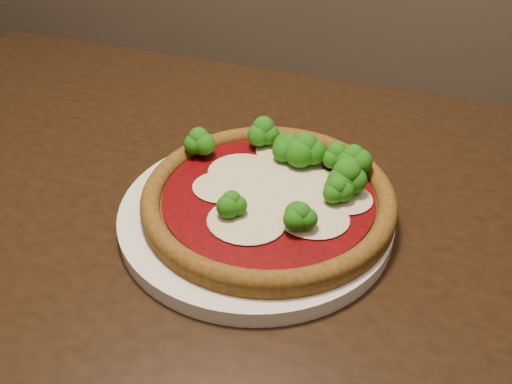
% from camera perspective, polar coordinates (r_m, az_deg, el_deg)
% --- Properties ---
extents(dining_table, '(1.11, 0.81, 0.75)m').
position_cam_1_polar(dining_table, '(0.70, -5.42, -9.28)').
color(dining_table, black).
rests_on(dining_table, floor).
extents(plate, '(0.29, 0.29, 0.02)m').
position_cam_1_polar(plate, '(0.62, 0.00, -2.29)').
color(plate, white).
rests_on(plate, dining_table).
extents(pizza, '(0.27, 0.27, 0.06)m').
position_cam_1_polar(pizza, '(0.61, 1.96, 0.21)').
color(pizza, brown).
rests_on(pizza, plate).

